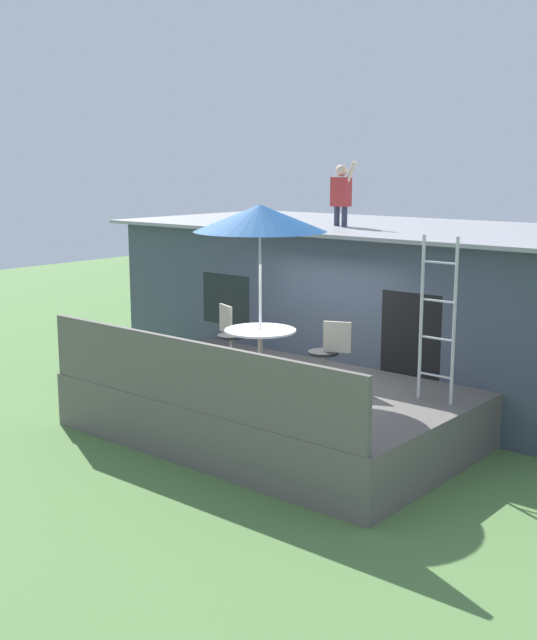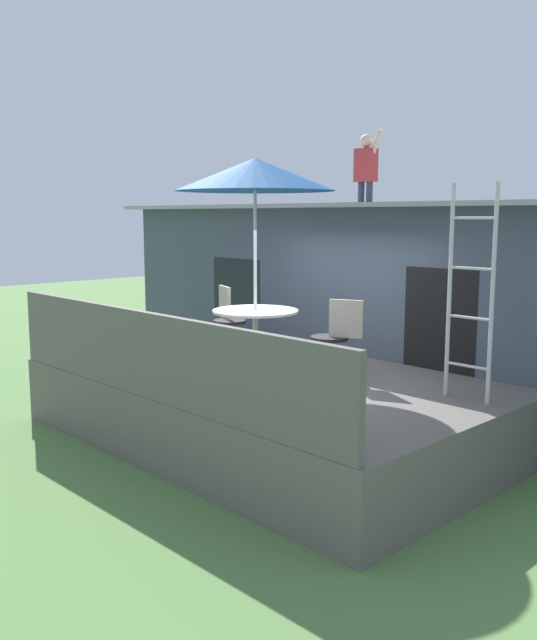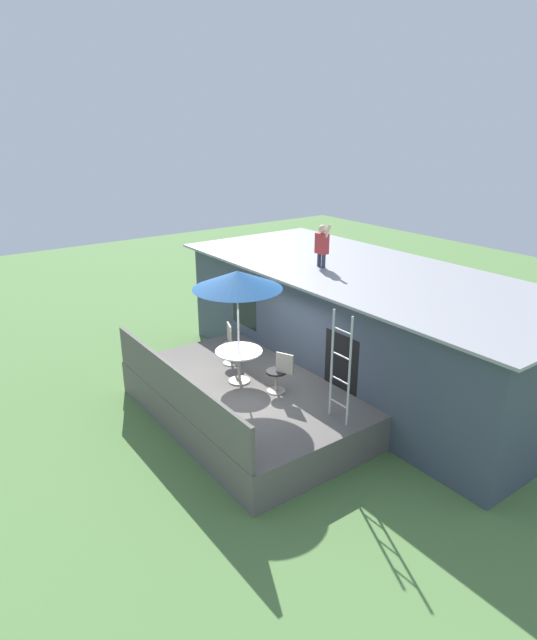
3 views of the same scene
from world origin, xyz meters
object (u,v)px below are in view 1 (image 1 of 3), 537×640
object	(u,v)px
patio_table	(260,340)
step_ladder	(438,320)
patio_chair_right	(328,353)
patio_chair_left	(229,335)
patio_umbrella	(260,218)
person_figure	(342,191)

from	to	relation	value
patio_table	step_ladder	bearing A→B (deg)	14.74
patio_chair_right	patio_table	bearing A→B (deg)	-0.00
patio_table	patio_chair_left	bearing A→B (deg)	158.01
patio_umbrella	step_ladder	bearing A→B (deg)	14.74
person_figure	patio_chair_left	distance (m)	3.35
patio_umbrella	patio_chair_left	xyz separation A→B (m)	(-0.98, 0.40, -1.89)
person_figure	patio_chair_left	bearing A→B (deg)	-97.73
step_ladder	patio_umbrella	bearing A→B (deg)	-165.26
person_figure	patio_chair_left	size ratio (longest dim) A/B	1.21
patio_umbrella	person_figure	bearing A→B (deg)	102.52
patio_table	person_figure	size ratio (longest dim) A/B	0.94
patio_chair_left	patio_umbrella	bearing A→B (deg)	-0.00
patio_table	patio_umbrella	world-z (taller)	patio_umbrella
step_ladder	patio_chair_left	distance (m)	3.54
patio_umbrella	patio_chair_right	size ratio (longest dim) A/B	2.76
patio_chair_left	person_figure	bearing A→B (deg)	104.26
patio_table	person_figure	distance (m)	3.62
patio_umbrella	step_ladder	world-z (taller)	patio_umbrella
patio_table	patio_umbrella	size ratio (longest dim) A/B	0.41
patio_chair_left	patio_chair_right	bearing A→B (deg)	22.52
patio_table	patio_chair_right	world-z (taller)	patio_chair_right
patio_table	person_figure	bearing A→B (deg)	102.52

